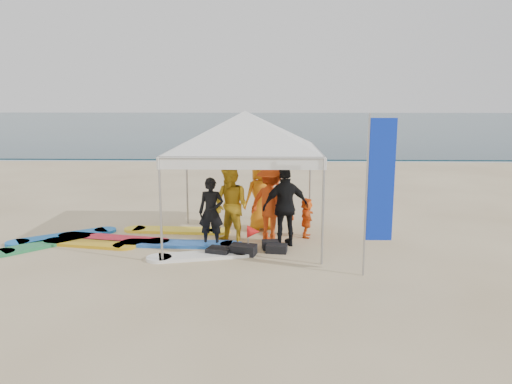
{
  "coord_description": "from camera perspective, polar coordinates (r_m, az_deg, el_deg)",
  "views": [
    {
      "loc": [
        0.93,
        -8.94,
        3.39
      ],
      "look_at": [
        0.63,
        2.6,
        1.2
      ],
      "focal_mm": 35.0,
      "sensor_mm": 36.0,
      "label": 1
    }
  ],
  "objects": [
    {
      "name": "ground",
      "position": [
        9.61,
        -4.21,
        -9.96
      ],
      "size": [
        120.0,
        120.0,
        0.0
      ],
      "primitive_type": "plane",
      "color": "beige",
      "rests_on": "ground"
    },
    {
      "name": "canopy_tent",
      "position": [
        11.56,
        -1.27,
        9.21
      ],
      "size": [
        4.69,
        4.69,
        3.54
      ],
      "color": "#A5A5A8",
      "rests_on": "ground"
    },
    {
      "name": "person_yellow",
      "position": [
        11.61,
        -2.86,
        -1.58
      ],
      "size": [
        1.13,
        1.08,
        1.83
      ],
      "primitive_type": "imported",
      "rotation": [
        0.0,
        0.0,
        -0.6
      ],
      "color": "gold",
      "rests_on": "ground"
    },
    {
      "name": "person_black_a",
      "position": [
        11.53,
        -5.14,
        -2.3
      ],
      "size": [
        0.6,
        0.41,
        1.59
      ],
      "primitive_type": "imported",
      "rotation": [
        0.0,
        0.0,
        -0.05
      ],
      "color": "black",
      "rests_on": "ground"
    },
    {
      "name": "person_orange_a",
      "position": [
        11.82,
        1.75,
        -1.27
      ],
      "size": [
        1.38,
        1.25,
        1.86
      ],
      "primitive_type": "imported",
      "rotation": [
        0.0,
        0.0,
        2.54
      ],
      "color": "#D84313",
      "rests_on": "ground"
    },
    {
      "name": "surfboard_spread",
      "position": [
        12.3,
        -14.63,
        -5.45
      ],
      "size": [
        5.56,
        2.88,
        0.07
      ],
      "color": "red",
      "rests_on": "ground"
    },
    {
      "name": "person_black_b",
      "position": [
        11.46,
        3.39,
        -1.69
      ],
      "size": [
        1.17,
        0.75,
        1.85
      ],
      "primitive_type": "imported",
      "rotation": [
        0.0,
        0.0,
        3.44
      ],
      "color": "black",
      "rests_on": "ground"
    },
    {
      "name": "shoreline_foam",
      "position": [
        27.37,
        -0.45,
        3.64
      ],
      "size": [
        160.0,
        1.2,
        0.01
      ],
      "primitive_type": "cube",
      "color": "silver",
      "rests_on": "ground"
    },
    {
      "name": "ocean",
      "position": [
        69.03,
        0.75,
        7.98
      ],
      "size": [
        160.0,
        84.0,
        0.08
      ],
      "primitive_type": "cube",
      "color": "#0C2633",
      "rests_on": "ground"
    },
    {
      "name": "feather_flag",
      "position": [
        9.6,
        13.91,
        1.07
      ],
      "size": [
        0.53,
        0.04,
        3.12
      ],
      "color": "#A5A5A8",
      "rests_on": "ground"
    },
    {
      "name": "person_orange_b",
      "position": [
        12.87,
        0.57,
        -0.42
      ],
      "size": [
        1.04,
        0.92,
        1.8
      ],
      "primitive_type": "imported",
      "rotation": [
        0.0,
        0.0,
        3.64
      ],
      "color": "orange",
      "rests_on": "ground"
    },
    {
      "name": "gear_pile",
      "position": [
        11.09,
        -0.91,
        -6.54
      ],
      "size": [
        1.81,
        0.88,
        0.22
      ],
      "color": "black",
      "rests_on": "ground"
    },
    {
      "name": "person_seated",
      "position": [
        12.32,
        5.8,
        -2.92
      ],
      "size": [
        0.39,
        0.94,
        0.98
      ],
      "primitive_type": "imported",
      "rotation": [
        0.0,
        0.0,
        1.46
      ],
      "color": "#F55C15",
      "rests_on": "ground"
    },
    {
      "name": "marker_pennant",
      "position": [
        10.96,
        -0.29,
        -4.57
      ],
      "size": [
        0.28,
        0.28,
        0.64
      ],
      "color": "#A5A5A8",
      "rests_on": "ground"
    }
  ]
}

